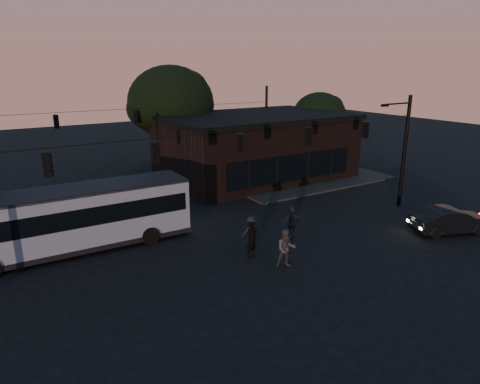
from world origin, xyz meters
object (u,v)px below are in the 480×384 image
pedestrian_c (292,223)px  pedestrian_b (286,248)px  bus (75,216)px  pedestrian_a (252,240)px  pedestrian_d (251,231)px  building (255,146)px  car (451,220)px

pedestrian_c → pedestrian_b: bearing=56.9°
bus → pedestrian_a: bearing=-37.6°
pedestrian_d → pedestrian_b: bearing=107.5°
pedestrian_a → pedestrian_d: bearing=38.4°
pedestrian_c → pedestrian_d: size_ratio=1.15×
bus → pedestrian_d: size_ratio=7.19×
building → pedestrian_c: (-6.10, -12.76, -1.76)m
building → pedestrian_d: building is taller
bus → car: bearing=-24.8°
building → bus: bearing=-154.4°
pedestrian_c → pedestrian_d: 2.44m
pedestrian_c → car: bearing=164.3°
car → pedestrian_d: (-10.80, 4.55, 0.07)m
car → pedestrian_c: 9.36m
car → bus: bearing=86.4°
building → pedestrian_b: 17.58m
building → car: size_ratio=3.37×
building → pedestrian_b: building is taller
bus → pedestrian_a: bus is taller
bus → pedestrian_d: bus is taller
pedestrian_b → pedestrian_c: (2.39, 2.53, -0.00)m
bus → pedestrian_c: bus is taller
bus → car: size_ratio=2.59×
bus → pedestrian_a: size_ratio=6.16×
pedestrian_b → pedestrian_d: pedestrian_b is taller
building → car: building is taller
building → pedestrian_c: size_ratio=8.12×
bus → pedestrian_d: 9.19m
pedestrian_b → pedestrian_a: bearing=142.3°
bus → pedestrian_a: 9.19m
pedestrian_d → bus: bearing=-11.3°
building → pedestrian_d: 15.08m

